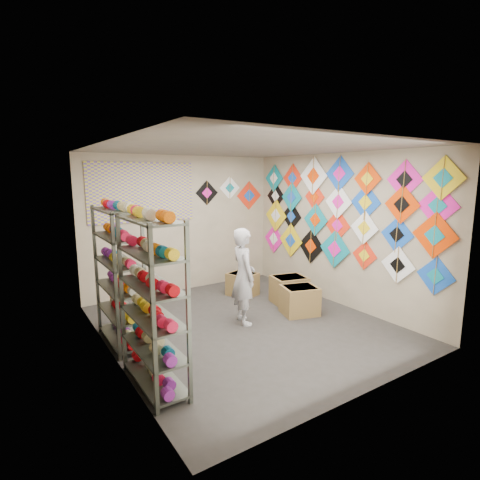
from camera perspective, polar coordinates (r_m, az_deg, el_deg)
ground at (r=6.01m, az=0.78°, el=-12.82°), size 4.50×4.50×0.00m
room_walls at (r=5.58m, az=0.82°, el=2.95°), size 4.50×4.50×4.50m
shelf_rack_front at (r=4.20m, az=-13.22°, el=-9.41°), size 0.40×1.10×1.90m
shelf_rack_back at (r=5.39m, az=-17.97°, el=-5.31°), size 0.40×1.10×1.90m
string_spools at (r=4.76m, az=-15.96°, el=-6.02°), size 0.12×2.36×0.12m
kite_wall_display at (r=6.92m, az=14.26°, el=3.85°), size 0.05×4.28×2.06m
back_wall_kites at (r=8.06m, az=-1.19°, el=7.21°), size 1.62×0.02×0.74m
poster at (r=7.21m, az=-14.63°, el=7.04°), size 2.00×0.01×1.10m
shopkeeper at (r=5.86m, az=0.52°, el=-5.53°), size 0.70×0.59×1.52m
carton_a at (r=6.45m, az=9.05°, el=-9.06°), size 0.68×0.62×0.48m
carton_b at (r=6.97m, az=7.49°, el=-7.52°), size 0.69×0.61×0.49m
carton_c at (r=7.34m, az=0.39°, el=-6.74°), size 0.59×0.62×0.44m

